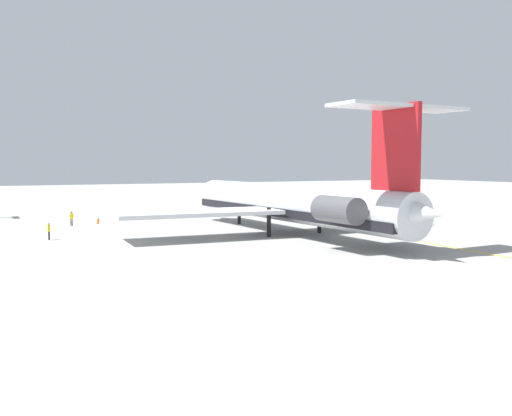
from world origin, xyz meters
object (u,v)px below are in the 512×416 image
object	(u,v)px
ground_crew_near_tail	(49,229)
safety_cone_nose	(98,219)
ground_crew_near_nose	(71,217)
safety_cone_wingtip	(98,222)
main_jetliner	(295,203)

from	to	relation	value
ground_crew_near_tail	safety_cone_nose	world-z (taller)	ground_crew_near_tail
ground_crew_near_nose	ground_crew_near_tail	world-z (taller)	ground_crew_near_nose
safety_cone_nose	ground_crew_near_nose	bearing A→B (deg)	137.82
ground_crew_near_tail	safety_cone_nose	distance (m)	19.01
ground_crew_near_tail	safety_cone_nose	size ratio (longest dim) A/B	3.29
ground_crew_near_tail	safety_cone_wingtip	world-z (taller)	ground_crew_near_tail
ground_crew_near_tail	safety_cone_wingtip	xyz separation A→B (m)	(13.75, -7.54, -0.87)
ground_crew_near_tail	safety_cone_wingtip	size ratio (longest dim) A/B	3.29
main_jetliner	ground_crew_near_tail	size ratio (longest dim) A/B	24.04
ground_crew_near_nose	safety_cone_wingtip	xyz separation A→B (m)	(1.18, -3.43, -0.89)
ground_crew_near_nose	ground_crew_near_tail	xyz separation A→B (m)	(-12.57, 4.11, -0.02)
ground_crew_near_nose	safety_cone_nose	distance (m)	6.20
ground_crew_near_nose	safety_cone_wingtip	size ratio (longest dim) A/B	3.34
main_jetliner	ground_crew_near_nose	bearing A→B (deg)	42.60
ground_crew_near_nose	safety_cone_nose	bearing A→B (deg)	-49.19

